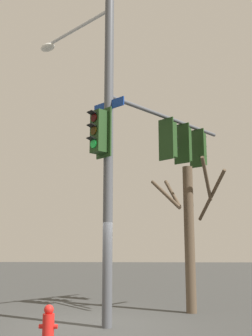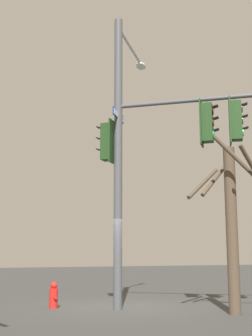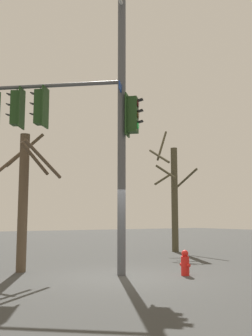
% 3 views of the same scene
% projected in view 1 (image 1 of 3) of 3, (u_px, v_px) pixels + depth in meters
% --- Properties ---
extents(ground_plane, '(80.00, 80.00, 0.00)m').
position_uv_depth(ground_plane, '(92.00, 326.00, 9.83)').
color(ground_plane, '#393937').
extents(main_signal_pole_assembly, '(6.04, 4.58, 8.65)m').
position_uv_depth(main_signal_pole_assembly, '(139.00, 137.00, 11.58)').
color(main_signal_pole_assembly, '#4C4F54').
rests_on(main_signal_pole_assembly, ground).
extents(fire_hydrant, '(0.38, 0.24, 0.73)m').
position_uv_depth(fire_hydrant, '(48.00, 324.00, 8.21)').
color(fire_hydrant, red).
rests_on(fire_hydrant, ground).
extents(bare_tree_behind_pole, '(2.26, 2.24, 4.53)m').
position_uv_depth(bare_tree_behind_pole, '(190.00, 230.00, 12.14)').
color(bare_tree_behind_pole, brown).
rests_on(bare_tree_behind_pole, ground).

